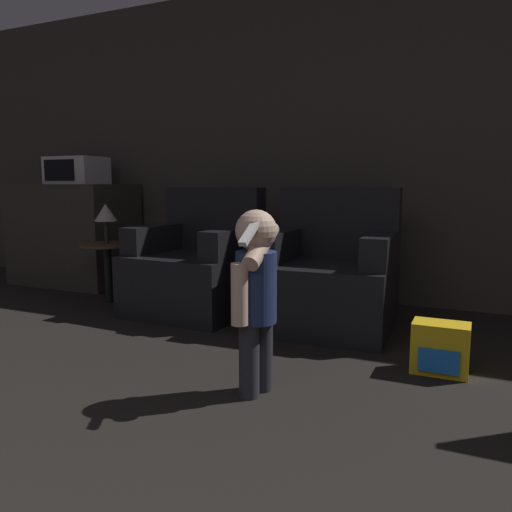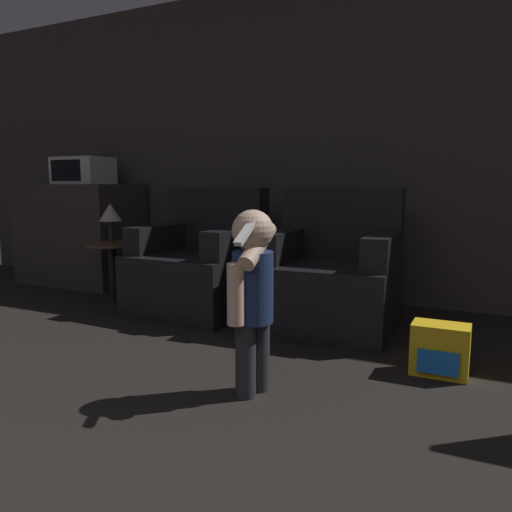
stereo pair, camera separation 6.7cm
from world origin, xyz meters
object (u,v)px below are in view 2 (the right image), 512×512
armchair_right (331,279)px  toy_backpack (440,350)px  armchair_left (199,268)px  microwave (83,171)px  person_toddler (252,287)px  lamp (110,213)px

armchair_right → toy_backpack: bearing=-40.4°
armchair_left → microwave: size_ratio=1.81×
person_toddler → toy_backpack: person_toddler is taller
armchair_left → toy_backpack: 1.89m
armchair_left → microwave: (-1.57, 0.46, 0.75)m
armchair_right → toy_backpack: 0.98m
armchair_right → lamp: (-1.83, -0.05, 0.39)m
armchair_left → microwave: 1.80m
person_toddler → armchair_right: bearing=-166.6°
armchair_left → lamp: (-0.80, -0.05, 0.39)m
microwave → person_toddler: bearing=-32.6°
person_toddler → toy_backpack: 1.04m
armchair_left → person_toddler: bearing=-46.7°
armchair_left → toy_backpack: size_ratio=3.37×
armchair_right → person_toddler: bearing=-92.2°
armchair_right → toy_backpack: armchair_right is taller
armchair_right → person_toddler: (0.00, -1.21, 0.17)m
person_toddler → microwave: (-2.60, 1.67, 0.59)m
microwave → lamp: (0.77, -0.51, -0.36)m
armchair_left → lamp: armchair_left is taller
lamp → microwave: bearing=146.4°
armchair_right → microwave: 2.75m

